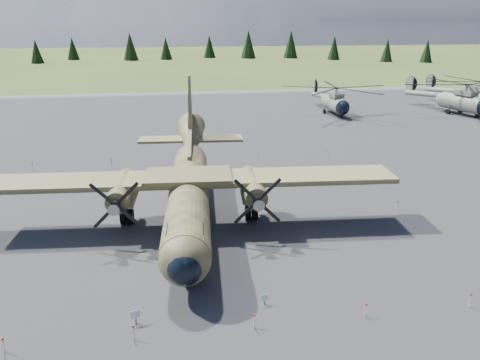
{
  "coord_description": "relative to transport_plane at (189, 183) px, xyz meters",
  "views": [
    {
      "loc": [
        -1.82,
        -33.27,
        14.94
      ],
      "look_at": [
        3.7,
        2.0,
        2.67
      ],
      "focal_mm": 35.0,
      "sensor_mm": 36.0,
      "label": 1
    }
  ],
  "objects": [
    {
      "name": "ground",
      "position": [
        0.46,
        -1.0,
        -2.95
      ],
      "size": [
        500.0,
        500.0,
        0.0
      ],
      "primitive_type": "plane",
      "color": "#505C28",
      "rests_on": "ground"
    },
    {
      "name": "apron",
      "position": [
        0.46,
        9.0,
        -2.95
      ],
      "size": [
        120.0,
        120.0,
        0.04
      ],
      "primitive_type": "cube",
      "color": "slate",
      "rests_on": "ground"
    },
    {
      "name": "transport_plane",
      "position": [
        0.0,
        0.0,
        0.0
      ],
      "size": [
        31.18,
        28.27,
        10.27
      ],
      "rotation": [
        0.0,
        0.0,
        -0.07
      ],
      "color": "#3D4224",
      "rests_on": "ground"
    },
    {
      "name": "helicopter_near",
      "position": [
        25.94,
        39.35,
        0.29
      ],
      "size": [
        18.49,
        21.49,
        4.57
      ],
      "rotation": [
        0.0,
        0.0,
        0.03
      ],
      "color": "slate",
      "rests_on": "ground"
    },
    {
      "name": "helicopter_mid",
      "position": [
        46.58,
        36.01,
        0.69
      ],
      "size": [
        25.0,
        25.81,
        5.13
      ],
      "rotation": [
        0.0,
        0.0,
        0.28
      ],
      "color": "slate",
      "rests_on": "ground"
    },
    {
      "name": "helicopter_far",
      "position": [
        52.54,
        40.74,
        0.53
      ],
      "size": [
        23.52,
        24.55,
        4.9
      ],
      "rotation": [
        0.0,
        0.0,
        0.26
      ],
      "color": "slate",
      "rests_on": "ground"
    },
    {
      "name": "info_placard_left",
      "position": [
        -3.52,
        -13.24,
        -2.42
      ],
      "size": [
        0.55,
        0.34,
        0.8
      ],
      "rotation": [
        0.0,
        0.0,
        0.27
      ],
      "color": "gray",
      "rests_on": "ground"
    },
    {
      "name": "info_placard_right",
      "position": [
        3.41,
        -12.56,
        -2.53
      ],
      "size": [
        0.41,
        0.19,
        0.63
      ],
      "rotation": [
        0.0,
        0.0,
        0.06
      ],
      "color": "gray",
      "rests_on": "ground"
    },
    {
      "name": "barrier_fence",
      "position": [
        -0.0,
        -1.08,
        -2.44
      ],
      "size": [
        33.12,
        29.62,
        0.85
      ],
      "color": "white",
      "rests_on": "ground"
    },
    {
      "name": "treeline",
      "position": [
        -3.91,
        -6.05,
        1.93
      ],
      "size": [
        343.21,
        335.68,
        11.0
      ],
      "color": "black",
      "rests_on": "ground"
    }
  ]
}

